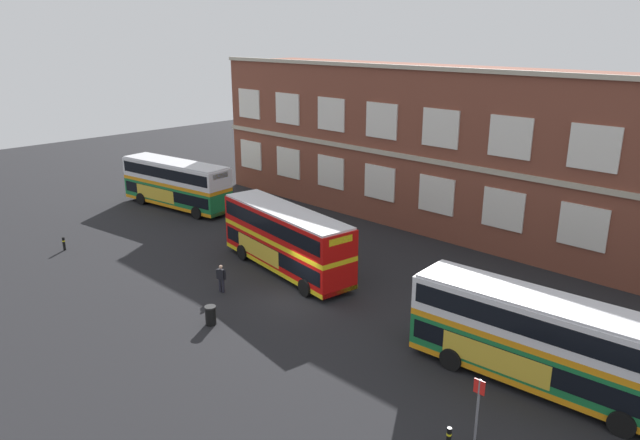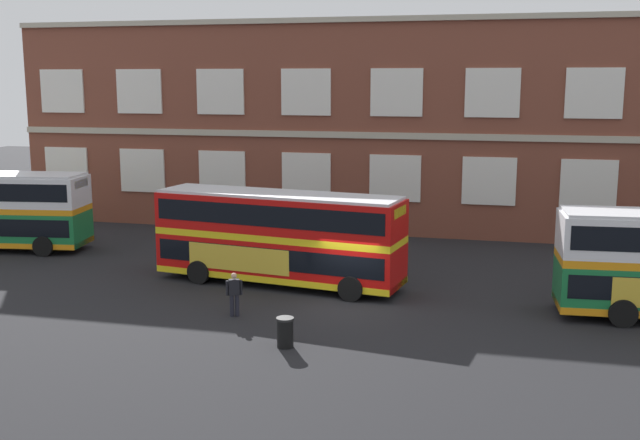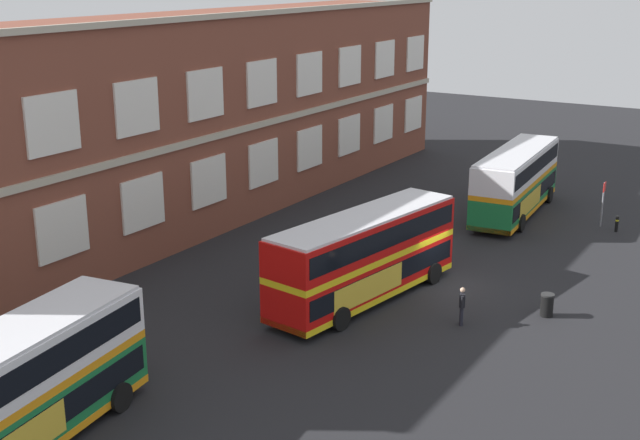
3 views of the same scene
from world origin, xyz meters
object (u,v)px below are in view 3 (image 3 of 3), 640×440
at_px(double_decker_far, 516,181).
at_px(safety_bollard_east, 617,223).
at_px(waiting_passenger, 462,304).
at_px(bus_stand_flag, 603,200).
at_px(double_decker_middle, 365,256).
at_px(double_decker_near, 4,398).
at_px(station_litter_bin, 547,305).

height_order(double_decker_far, safety_bollard_east, double_decker_far).
xyz_separation_m(waiting_passenger, bus_stand_flag, (17.58, -1.56, 0.70)).
relative_size(double_decker_far, bus_stand_flag, 4.13).
bearing_deg(waiting_passenger, double_decker_middle, 86.74).
bearing_deg(double_decker_near, double_decker_far, -7.11).
bearing_deg(double_decker_middle, waiting_passenger, -93.26).
bearing_deg(bus_stand_flag, safety_bollard_east, -116.22).
xyz_separation_m(double_decker_middle, double_decker_far, (17.11, -1.22, 0.00)).
bearing_deg(station_litter_bin, safety_bollard_east, 1.04).
bearing_deg(double_decker_far, station_litter_bin, -155.91).
relative_size(double_decker_middle, double_decker_far, 1.01).
height_order(double_decker_middle, waiting_passenger, double_decker_middle).
relative_size(double_decker_near, bus_stand_flag, 4.16).
bearing_deg(double_decker_middle, double_decker_near, 169.91).
height_order(bus_stand_flag, safety_bollard_east, bus_stand_flag).
bearing_deg(double_decker_middle, double_decker_far, -4.08).
bearing_deg(double_decker_middle, station_litter_bin, -71.61).
distance_m(double_decker_far, waiting_passenger, 17.81).
bearing_deg(double_decker_near, double_decker_middle, -10.09).
bearing_deg(double_decker_far, safety_bollard_east, -92.80).
distance_m(waiting_passenger, safety_bollard_east, 17.28).
height_order(double_decker_near, station_litter_bin, double_decker_near).
xyz_separation_m(double_decker_middle, waiting_passenger, (-0.28, -4.89, -1.22)).
relative_size(station_litter_bin, safety_bollard_east, 1.08).
bearing_deg(double_decker_near, bus_stand_flag, -15.41).
distance_m(double_decker_middle, double_decker_far, 17.15).
distance_m(bus_stand_flag, station_litter_bin, 14.83).
relative_size(waiting_passenger, safety_bollard_east, 1.79).
height_order(waiting_passenger, safety_bollard_east, waiting_passenger).
height_order(double_decker_near, waiting_passenger, double_decker_near).
height_order(double_decker_middle, bus_stand_flag, double_decker_middle).
xyz_separation_m(double_decker_middle, safety_bollard_east, (16.80, -7.46, -1.66)).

